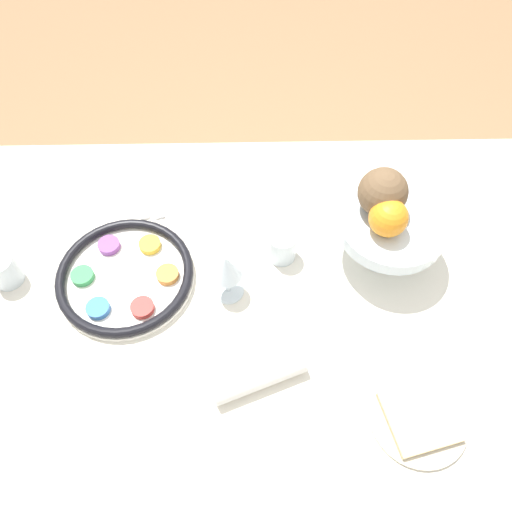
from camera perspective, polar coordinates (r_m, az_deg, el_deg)
The scene contains 13 objects.
ground_plane at distance 1.69m, azimuth 1.41°, elevation -17.68°, with size 8.00×8.00×0.00m, color #99704C.
dining_table at distance 1.35m, azimuth 1.74°, elevation -13.46°, with size 1.41×0.97×0.73m.
seder_plate at distance 1.07m, azimuth -14.71°, elevation -2.19°, with size 0.28×0.28×0.03m.
wine_glass at distance 0.96m, azimuth -3.39°, elevation -1.48°, with size 0.06×0.06×0.12m.
fruit_stand at distance 1.04m, azimuth 15.14°, elevation 3.16°, with size 0.22×0.22×0.12m.
orange_fruit at distance 0.98m, azimuth 14.89°, elevation 4.24°, with size 0.08×0.08×0.08m.
coconut at distance 1.00m, azimuth 14.28°, elevation 7.07°, with size 0.10×0.10×0.10m.
bread_plate at distance 0.97m, azimuth 18.08°, elevation -17.18°, with size 0.17×0.17×0.02m.
napkin_roll at distance 0.93m, azimuth 0.29°, elevation -13.62°, with size 0.18×0.10×0.05m.
cup_near at distance 1.05m, azimuth 3.00°, elevation 1.15°, with size 0.06×0.06×0.07m.
cup_mid at distance 1.14m, azimuth -26.90°, elevation -1.47°, with size 0.06×0.06×0.07m.
fork_left at distance 1.21m, azimuth -12.81°, elevation 7.19°, with size 0.05×0.17×0.01m.
fork_right at distance 1.21m, azimuth -11.41°, elevation 7.25°, with size 0.06×0.17×0.01m.
Camera 1 is at (-0.05, -0.46, 1.63)m, focal length 35.00 mm.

